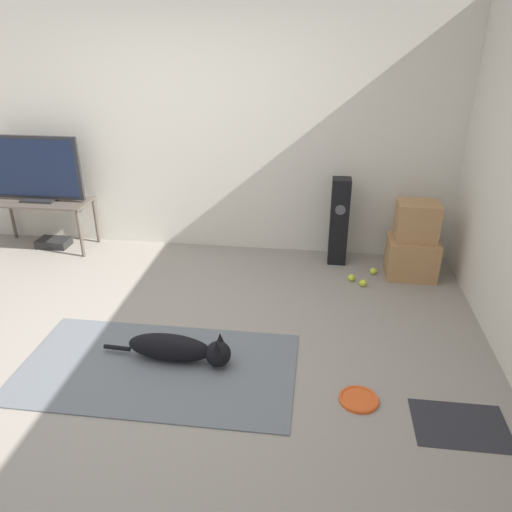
{
  "coord_description": "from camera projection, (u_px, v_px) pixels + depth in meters",
  "views": [
    {
      "loc": [
        1.19,
        -2.94,
        2.25
      ],
      "look_at": [
        0.69,
        0.89,
        0.45
      ],
      "focal_mm": 35.0,
      "sensor_mm": 36.0,
      "label": 1
    }
  ],
  "objects": [
    {
      "name": "tennis_ball_near_speaker",
      "position": [
        363.0,
        283.0,
        4.71
      ],
      "size": [
        0.07,
        0.07,
        0.07
      ],
      "color": "#C6E033",
      "rests_on": "ground_plane"
    },
    {
      "name": "area_rug",
      "position": [
        158.0,
        368.0,
        3.59
      ],
      "size": [
        1.98,
        1.07,
        0.01
      ],
      "color": "slate",
      "rests_on": "ground_plane"
    },
    {
      "name": "tv_stand",
      "position": [
        41.0,
        207.0,
        5.36
      ],
      "size": [
        1.06,
        0.45,
        0.54
      ],
      "color": "brown",
      "rests_on": "ground_plane"
    },
    {
      "name": "ground_plane",
      "position": [
        150.0,
        355.0,
        3.73
      ],
      "size": [
        12.0,
        12.0,
        0.0
      ],
      "primitive_type": "plane",
      "color": "gray"
    },
    {
      "name": "cardboard_box_upper",
      "position": [
        417.0,
        221.0,
        4.7
      ],
      "size": [
        0.38,
        0.3,
        0.37
      ],
      "color": "#A87A4C",
      "rests_on": "cardboard_box_lower"
    },
    {
      "name": "floor_speaker",
      "position": [
        339.0,
        222.0,
        5.02
      ],
      "size": [
        0.18,
        0.19,
        0.89
      ],
      "color": "black",
      "rests_on": "ground_plane"
    },
    {
      "name": "tv",
      "position": [
        34.0,
        170.0,
        5.19
      ],
      "size": [
        1.01,
        0.2,
        0.69
      ],
      "color": "#232326",
      "rests_on": "tv_stand"
    },
    {
      "name": "cardboard_box_lower",
      "position": [
        412.0,
        258.0,
        4.84
      ],
      "size": [
        0.47,
        0.37,
        0.38
      ],
      "color": "#A87A4C",
      "rests_on": "ground_plane"
    },
    {
      "name": "dog",
      "position": [
        180.0,
        349.0,
        3.62
      ],
      "size": [
        0.98,
        0.22,
        0.24
      ],
      "color": "black",
      "rests_on": "area_rug"
    },
    {
      "name": "door_mat",
      "position": [
        460.0,
        425.0,
        3.08
      ],
      "size": [
        0.58,
        0.42,
        0.01
      ],
      "color": "#28282D",
      "rests_on": "ground_plane"
    },
    {
      "name": "tennis_ball_by_boxes",
      "position": [
        373.0,
        271.0,
        4.93
      ],
      "size": [
        0.07,
        0.07,
        0.07
      ],
      "color": "#C6E033",
      "rests_on": "ground_plane"
    },
    {
      "name": "tennis_ball_loose_on_carpet",
      "position": [
        351.0,
        278.0,
        4.81
      ],
      "size": [
        0.07,
        0.07,
        0.07
      ],
      "color": "#C6E033",
      "rests_on": "ground_plane"
    },
    {
      "name": "wall_back",
      "position": [
        204.0,
        130.0,
        5.08
      ],
      "size": [
        8.0,
        0.06,
        2.55
      ],
      "color": "beige",
      "rests_on": "ground_plane"
    },
    {
      "name": "game_console",
      "position": [
        54.0,
        243.0,
        5.55
      ],
      "size": [
        0.34,
        0.22,
        0.09
      ],
      "color": "black",
      "rests_on": "ground_plane"
    },
    {
      "name": "frisbee",
      "position": [
        359.0,
        399.0,
        3.28
      ],
      "size": [
        0.26,
        0.26,
        0.03
      ],
      "color": "#DB511E",
      "rests_on": "ground_plane"
    }
  ]
}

